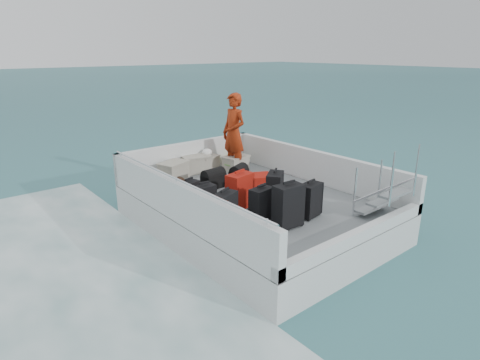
{
  "coord_description": "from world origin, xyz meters",
  "views": [
    {
      "loc": [
        -4.93,
        -5.56,
        3.42
      ],
      "look_at": [
        -0.23,
        0.16,
        1.0
      ],
      "focal_mm": 30.0,
      "sensor_mm": 36.0,
      "label": 1
    }
  ],
  "objects_px": {
    "suitcase_4": "(261,205)",
    "suitcase_7": "(275,190)",
    "suitcase_8": "(255,181)",
    "suitcase_3": "(288,206)",
    "suitcase_0": "(225,212)",
    "crate_1": "(196,164)",
    "suitcase_6": "(310,200)",
    "crate_0": "(174,171)",
    "passenger": "(234,133)",
    "crate_2": "(207,163)",
    "suitcase_5": "(240,191)",
    "suitcase_1": "(205,201)",
    "crate_3": "(236,164)",
    "suitcase_2": "(190,196)"
  },
  "relations": [
    {
      "from": "suitcase_4",
      "to": "suitcase_7",
      "type": "xyz_separation_m",
      "value": [
        0.67,
        0.36,
        0.02
      ]
    },
    {
      "from": "suitcase_4",
      "to": "suitcase_8",
      "type": "height_order",
      "value": "suitcase_4"
    },
    {
      "from": "suitcase_3",
      "to": "suitcase_0",
      "type": "bearing_deg",
      "value": 153.03
    },
    {
      "from": "suitcase_4",
      "to": "crate_1",
      "type": "bearing_deg",
      "value": 68.74
    },
    {
      "from": "suitcase_6",
      "to": "crate_0",
      "type": "xyz_separation_m",
      "value": [
        -0.73,
        3.38,
        -0.12
      ]
    },
    {
      "from": "passenger",
      "to": "crate_0",
      "type": "bearing_deg",
      "value": -107.48
    },
    {
      "from": "suitcase_3",
      "to": "passenger",
      "type": "bearing_deg",
      "value": 70.71
    },
    {
      "from": "suitcase_7",
      "to": "crate_2",
      "type": "distance_m",
      "value": 2.8
    },
    {
      "from": "suitcase_5",
      "to": "crate_0",
      "type": "height_order",
      "value": "suitcase_5"
    },
    {
      "from": "suitcase_4",
      "to": "suitcase_3",
      "type": "bearing_deg",
      "value": -75.84
    },
    {
      "from": "suitcase_1",
      "to": "crate_3",
      "type": "height_order",
      "value": "suitcase_1"
    },
    {
      "from": "suitcase_7",
      "to": "suitcase_3",
      "type": "bearing_deg",
      "value": -157.42
    },
    {
      "from": "suitcase_0",
      "to": "suitcase_6",
      "type": "distance_m",
      "value": 1.58
    },
    {
      "from": "suitcase_5",
      "to": "crate_2",
      "type": "relative_size",
      "value": 1.29
    },
    {
      "from": "suitcase_8",
      "to": "crate_0",
      "type": "bearing_deg",
      "value": 60.28
    },
    {
      "from": "suitcase_0",
      "to": "crate_3",
      "type": "xyz_separation_m",
      "value": [
        2.26,
        2.53,
        -0.16
      ]
    },
    {
      "from": "suitcase_0",
      "to": "suitcase_1",
      "type": "height_order",
      "value": "suitcase_0"
    },
    {
      "from": "suitcase_0",
      "to": "suitcase_8",
      "type": "xyz_separation_m",
      "value": [
        1.82,
        1.33,
        -0.19
      ]
    },
    {
      "from": "suitcase_7",
      "to": "suitcase_8",
      "type": "xyz_separation_m",
      "value": [
        0.44,
        1.04,
        -0.19
      ]
    },
    {
      "from": "suitcase_5",
      "to": "suitcase_2",
      "type": "bearing_deg",
      "value": 132.28
    },
    {
      "from": "suitcase_6",
      "to": "crate_1",
      "type": "relative_size",
      "value": 0.97
    },
    {
      "from": "suitcase_5",
      "to": "suitcase_7",
      "type": "relative_size",
      "value": 1.04
    },
    {
      "from": "suitcase_5",
      "to": "crate_2",
      "type": "distance_m",
      "value": 2.65
    },
    {
      "from": "crate_2",
      "to": "suitcase_4",
      "type": "bearing_deg",
      "value": -108.98
    },
    {
      "from": "suitcase_5",
      "to": "suitcase_6",
      "type": "distance_m",
      "value": 1.28
    },
    {
      "from": "suitcase_1",
      "to": "suitcase_5",
      "type": "bearing_deg",
      "value": -5.99
    },
    {
      "from": "suitcase_3",
      "to": "suitcase_4",
      "type": "height_order",
      "value": "suitcase_3"
    },
    {
      "from": "crate_1",
      "to": "passenger",
      "type": "relative_size",
      "value": 0.34
    },
    {
      "from": "suitcase_4",
      "to": "crate_2",
      "type": "distance_m",
      "value": 3.31
    },
    {
      "from": "suitcase_3",
      "to": "crate_1",
      "type": "height_order",
      "value": "suitcase_3"
    },
    {
      "from": "crate_0",
      "to": "suitcase_6",
      "type": "bearing_deg",
      "value": -77.75
    },
    {
      "from": "suitcase_5",
      "to": "crate_2",
      "type": "height_order",
      "value": "suitcase_5"
    },
    {
      "from": "suitcase_3",
      "to": "crate_1",
      "type": "bearing_deg",
      "value": 84.88
    },
    {
      "from": "suitcase_7",
      "to": "crate_0",
      "type": "height_order",
      "value": "suitcase_7"
    },
    {
      "from": "suitcase_0",
      "to": "suitcase_5",
      "type": "bearing_deg",
      "value": 17.15
    },
    {
      "from": "suitcase_3",
      "to": "passenger",
      "type": "height_order",
      "value": "passenger"
    },
    {
      "from": "suitcase_7",
      "to": "crate_3",
      "type": "bearing_deg",
      "value": 32.06
    },
    {
      "from": "suitcase_0",
      "to": "suitcase_3",
      "type": "relative_size",
      "value": 0.89
    },
    {
      "from": "suitcase_4",
      "to": "suitcase_7",
      "type": "distance_m",
      "value": 0.76
    },
    {
      "from": "suitcase_2",
      "to": "suitcase_7",
      "type": "bearing_deg",
      "value": -46.68
    },
    {
      "from": "suitcase_7",
      "to": "passenger",
      "type": "bearing_deg",
      "value": 33.53
    },
    {
      "from": "suitcase_8",
      "to": "crate_0",
      "type": "height_order",
      "value": "crate_0"
    },
    {
      "from": "suitcase_0",
      "to": "suitcase_1",
      "type": "distance_m",
      "value": 0.7
    },
    {
      "from": "crate_1",
      "to": "passenger",
      "type": "height_order",
      "value": "passenger"
    },
    {
      "from": "crate_0",
      "to": "crate_3",
      "type": "relative_size",
      "value": 1.08
    },
    {
      "from": "suitcase_0",
      "to": "suitcase_6",
      "type": "bearing_deg",
      "value": -37.02
    },
    {
      "from": "suitcase_2",
      "to": "suitcase_6",
      "type": "height_order",
      "value": "suitcase_6"
    },
    {
      "from": "suitcase_8",
      "to": "suitcase_2",
      "type": "bearing_deg",
      "value": 122.67
    },
    {
      "from": "suitcase_4",
      "to": "suitcase_7",
      "type": "bearing_deg",
      "value": 20.74
    },
    {
      "from": "suitcase_0",
      "to": "suitcase_4",
      "type": "distance_m",
      "value": 0.71
    }
  ]
}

